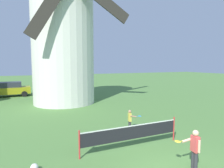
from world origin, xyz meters
The scene contains 6 objects.
windmill centered at (-0.99, 13.39, 7.14)m, with size 9.81×6.11×14.96m.
tennis_net centered at (-0.37, 2.32, 0.68)m, with size 4.54×0.06×1.10m.
player_near centered at (0.71, 0.04, 0.76)m, with size 0.74×0.61×1.35m.
player_far centered at (0.70, 4.34, 0.63)m, with size 0.67×0.57×1.11m.
stray_ball centered at (-4.20, 2.11, 0.13)m, with size 0.26×0.26×0.26m, color silver.
parked_car_mustard centered at (-5.66, 19.29, 0.81)m, with size 4.04×1.94×1.56m.
Camera 1 is at (-4.45, -4.66, 3.55)m, focal length 31.98 mm.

